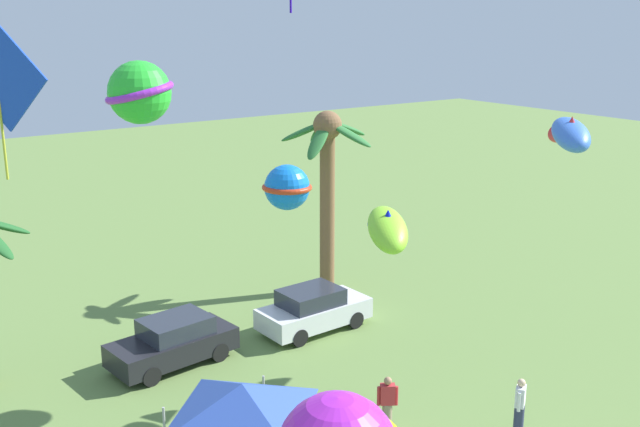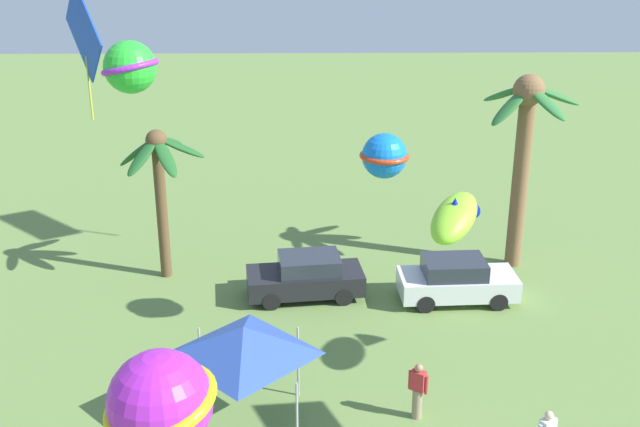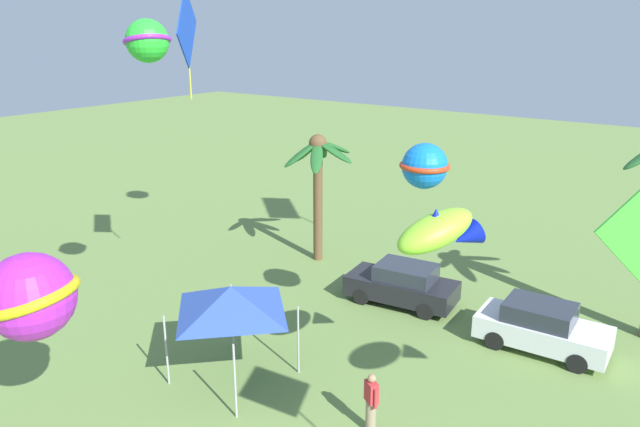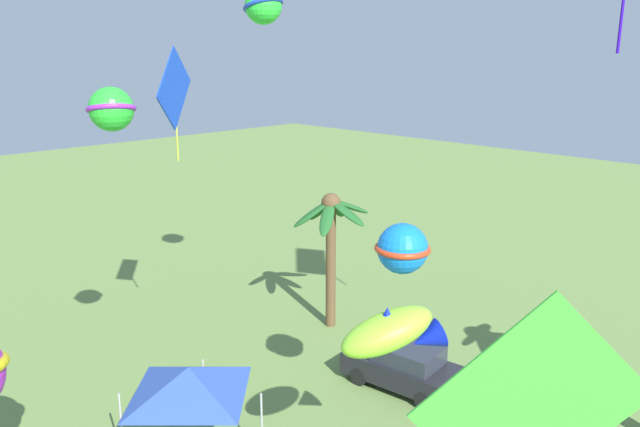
# 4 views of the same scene
# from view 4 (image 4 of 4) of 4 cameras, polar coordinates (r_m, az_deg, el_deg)

# --- Properties ---
(palm_tree_0) EXTENTS (3.11, 3.07, 5.42)m
(palm_tree_0) POSITION_cam_4_polar(r_m,az_deg,el_deg) (24.37, 1.04, -1.36)
(palm_tree_0) COLOR brown
(palm_tree_0) RESTS_ON ground
(parked_car_0) EXTENTS (4.07, 2.15, 1.51)m
(parked_car_0) POSITION_cam_4_polar(r_m,az_deg,el_deg) (21.29, 7.62, -13.47)
(parked_car_0) COLOR black
(parked_car_0) RESTS_ON ground
(festival_tent) EXTENTS (2.86, 2.86, 2.85)m
(festival_tent) POSITION_cam_4_polar(r_m,az_deg,el_deg) (17.15, -11.69, -14.51)
(festival_tent) COLOR #9E9EA3
(festival_tent) RESTS_ON ground
(kite_fish_1) EXTENTS (1.93, 2.50, 1.34)m
(kite_fish_1) POSITION_cam_4_polar(r_m,az_deg,el_deg) (13.33, 6.55, -10.55)
(kite_fish_1) COLOR #90E330
(kite_ball_4) EXTENTS (1.61, 1.62, 1.10)m
(kite_ball_4) POSITION_cam_4_polar(r_m,az_deg,el_deg) (16.69, -18.25, 8.89)
(kite_ball_4) COLOR green
(kite_ball_5) EXTENTS (1.37, 1.39, 1.21)m
(kite_ball_5) POSITION_cam_4_polar(r_m,az_deg,el_deg) (21.66, -5.13, 18.13)
(kite_ball_5) COLOR green
(kite_ball_6) EXTENTS (1.41, 1.40, 1.26)m
(kite_ball_6) POSITION_cam_4_polar(r_m,az_deg,el_deg) (15.65, 7.43, -3.15)
(kite_ball_6) COLOR blue
(kite_diamond_7) EXTENTS (1.38, 2.04, 3.38)m
(kite_diamond_7) POSITION_cam_4_polar(r_m,az_deg,el_deg) (19.57, -12.96, 10.78)
(kite_diamond_7) COLOR #173FBE
(kite_diamond_8) EXTENTS (1.72, 1.47, 3.10)m
(kite_diamond_8) POSITION_cam_4_polar(r_m,az_deg,el_deg) (6.42, 18.22, -16.37)
(kite_diamond_8) COLOR green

